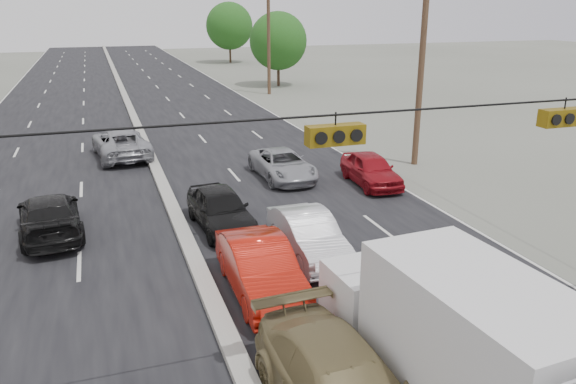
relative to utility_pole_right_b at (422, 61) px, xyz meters
name	(u,v)px	position (x,y,z in m)	size (l,w,h in m)	color
road_surface	(136,124)	(-12.50, 15.00, -5.11)	(20.00, 160.00, 0.02)	black
center_median	(136,122)	(-12.50, 15.00, -5.01)	(0.50, 160.00, 0.20)	gray
utility_pole_right_b	(422,61)	(0.00, 0.00, 0.00)	(1.60, 0.30, 10.00)	#422D1E
utility_pole_right_c	(269,36)	(0.00, 25.00, 0.00)	(1.60, 0.30, 10.00)	#422D1E
traffic_signals	(330,133)	(-11.10, -15.00, 0.39)	(25.00, 0.30, 0.54)	black
tree_right_mid	(278,41)	(2.50, 30.00, -0.77)	(5.60, 5.60, 7.14)	#382619
tree_right_far	(229,26)	(3.50, 55.00, -0.15)	(6.40, 6.40, 8.16)	#382619
box_truck	(451,338)	(-8.99, -16.10, -3.49)	(2.57, 6.35, 3.16)	black
red_sedan	(261,269)	(-11.10, -10.43, -4.35)	(1.61, 4.62, 1.52)	#AF160A
queue_car_a	(221,209)	(-11.10, -5.34, -4.37)	(1.74, 4.33, 1.47)	black
queue_car_b	(308,236)	(-9.00, -8.59, -4.40)	(1.50, 4.31, 1.42)	silver
queue_car_c	(283,165)	(-7.09, -0.24, -4.46)	(2.15, 4.66, 1.29)	gray
queue_car_e	(371,170)	(-3.70, -2.43, -4.40)	(1.67, 4.14, 1.41)	maroon
oncoming_near	(50,216)	(-16.81, -4.03, -4.39)	(2.00, 4.92, 1.43)	black
oncoming_far	(121,143)	(-13.90, 6.08, -4.35)	(2.51, 5.44, 1.51)	gray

